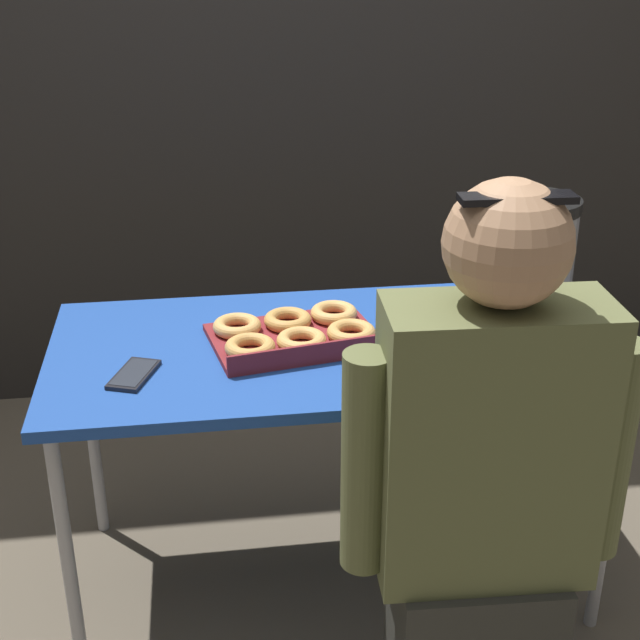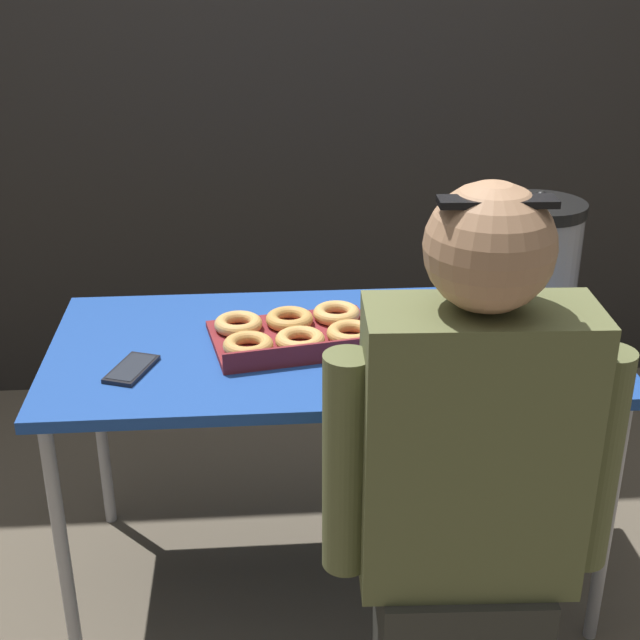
% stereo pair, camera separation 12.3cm
% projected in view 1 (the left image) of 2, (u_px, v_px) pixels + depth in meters
% --- Properties ---
extents(ground_plane, '(12.00, 12.00, 0.00)m').
position_uv_depth(ground_plane, '(329.00, 572.00, 2.45)').
color(ground_plane, brown).
extents(folding_table, '(1.35, 0.66, 0.70)m').
position_uv_depth(folding_table, '(330.00, 360.00, 2.18)').
color(folding_table, '#1E479E').
rests_on(folding_table, ground).
extents(donut_box, '(0.44, 0.34, 0.05)m').
position_uv_depth(donut_box, '(295.00, 333.00, 2.15)').
color(donut_box, maroon).
rests_on(donut_box, folding_table).
extents(coffee_urn, '(0.22, 0.24, 0.37)m').
position_uv_depth(coffee_urn, '(529.00, 266.00, 2.15)').
color(coffee_urn, '#939399').
rests_on(coffee_urn, folding_table).
extents(cell_phone, '(0.12, 0.16, 0.01)m').
position_uv_depth(cell_phone, '(134.00, 374.00, 1.99)').
color(cell_phone, black).
rests_on(cell_phone, folding_table).
extents(person_seated, '(0.56, 0.24, 1.25)m').
position_uv_depth(person_seated, '(484.00, 506.00, 1.72)').
color(person_seated, '#33332D').
rests_on(person_seated, ground).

